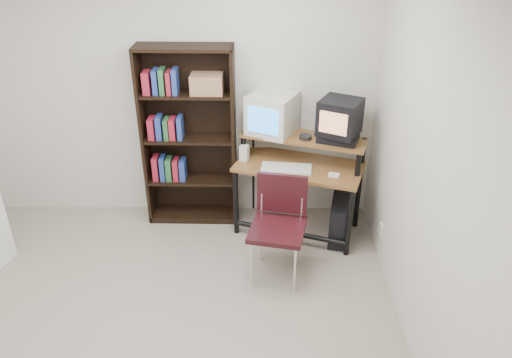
{
  "coord_description": "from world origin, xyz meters",
  "views": [
    {
      "loc": [
        0.88,
        -2.65,
        2.89
      ],
      "look_at": [
        0.84,
        1.1,
        0.85
      ],
      "focal_mm": 35.0,
      "sensor_mm": 36.0,
      "label": 1
    }
  ],
  "objects_px": {
    "school_chair": "(279,217)",
    "bookshelf": "(189,135)",
    "computer_desk": "(300,168)",
    "pc_tower": "(341,220)",
    "crt_monitor": "(272,114)",
    "crt_tv": "(340,117)"
  },
  "relations": [
    {
      "from": "crt_tv",
      "to": "bookshelf",
      "type": "relative_size",
      "value": 0.26
    },
    {
      "from": "crt_tv",
      "to": "crt_monitor",
      "type": "bearing_deg",
      "value": -171.05
    },
    {
      "from": "crt_monitor",
      "to": "crt_tv",
      "type": "height_order",
      "value": "crt_tv"
    },
    {
      "from": "pc_tower",
      "to": "bookshelf",
      "type": "height_order",
      "value": "bookshelf"
    },
    {
      "from": "bookshelf",
      "to": "pc_tower",
      "type": "bearing_deg",
      "value": -14.76
    },
    {
      "from": "computer_desk",
      "to": "pc_tower",
      "type": "bearing_deg",
      "value": -4.54
    },
    {
      "from": "computer_desk",
      "to": "pc_tower",
      "type": "distance_m",
      "value": 0.66
    },
    {
      "from": "crt_tv",
      "to": "pc_tower",
      "type": "distance_m",
      "value": 1.02
    },
    {
      "from": "computer_desk",
      "to": "bookshelf",
      "type": "height_order",
      "value": "bookshelf"
    },
    {
      "from": "crt_monitor",
      "to": "bookshelf",
      "type": "distance_m",
      "value": 0.85
    },
    {
      "from": "crt_tv",
      "to": "school_chair",
      "type": "bearing_deg",
      "value": -101.46
    },
    {
      "from": "computer_desk",
      "to": "crt_tv",
      "type": "bearing_deg",
      "value": 19.92
    },
    {
      "from": "computer_desk",
      "to": "school_chair",
      "type": "bearing_deg",
      "value": -88.97
    },
    {
      "from": "computer_desk",
      "to": "pc_tower",
      "type": "height_order",
      "value": "computer_desk"
    },
    {
      "from": "crt_tv",
      "to": "pc_tower",
      "type": "height_order",
      "value": "crt_tv"
    },
    {
      "from": "computer_desk",
      "to": "crt_tv",
      "type": "height_order",
      "value": "crt_tv"
    },
    {
      "from": "school_chair",
      "to": "bookshelf",
      "type": "distance_m",
      "value": 1.31
    },
    {
      "from": "pc_tower",
      "to": "school_chair",
      "type": "distance_m",
      "value": 0.88
    },
    {
      "from": "school_chair",
      "to": "bookshelf",
      "type": "bearing_deg",
      "value": 144.73
    },
    {
      "from": "bookshelf",
      "to": "crt_monitor",
      "type": "bearing_deg",
      "value": -0.7
    },
    {
      "from": "crt_tv",
      "to": "pc_tower",
      "type": "bearing_deg",
      "value": -42.6
    },
    {
      "from": "crt_monitor",
      "to": "bookshelf",
      "type": "height_order",
      "value": "bookshelf"
    }
  ]
}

